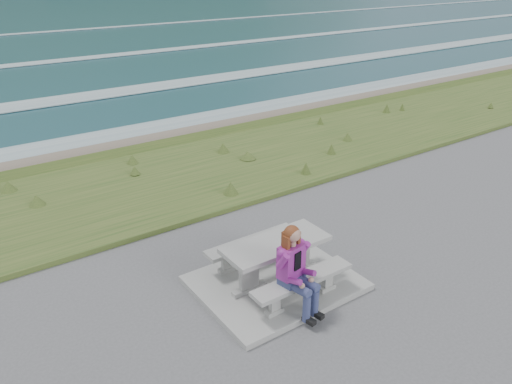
# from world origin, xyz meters

# --- Properties ---
(concrete_slab) EXTENTS (2.60, 2.10, 0.10)m
(concrete_slab) POSITION_xyz_m (0.00, 0.00, 0.05)
(concrete_slab) COLOR #9A9A95
(concrete_slab) RESTS_ON ground
(picnic_table) EXTENTS (1.80, 0.75, 0.75)m
(picnic_table) POSITION_xyz_m (0.00, 0.00, 0.68)
(picnic_table) COLOR #9A9A95
(picnic_table) RESTS_ON concrete_slab
(bench_landward) EXTENTS (1.80, 0.35, 0.45)m
(bench_landward) POSITION_xyz_m (0.00, -0.70, 0.45)
(bench_landward) COLOR #9A9A95
(bench_landward) RESTS_ON concrete_slab
(bench_seaward) EXTENTS (1.80, 0.35, 0.45)m
(bench_seaward) POSITION_xyz_m (0.00, 0.70, 0.45)
(bench_seaward) COLOR #9A9A95
(bench_seaward) RESTS_ON concrete_slab
(grass_verge) EXTENTS (160.00, 4.50, 0.22)m
(grass_verge) POSITION_xyz_m (0.00, 5.00, 0.00)
(grass_verge) COLOR #2D4C1C
(grass_verge) RESTS_ON ground
(shore_drop) EXTENTS (160.00, 0.80, 2.20)m
(shore_drop) POSITION_xyz_m (0.00, 7.90, 0.00)
(shore_drop) COLOR brown
(shore_drop) RESTS_ON ground
(ocean) EXTENTS (1600.00, 1600.00, 0.09)m
(ocean) POSITION_xyz_m (0.00, 25.09, -1.74)
(ocean) COLOR #204E5A
(ocean) RESTS_ON ground
(seated_woman) EXTENTS (0.51, 0.77, 1.43)m
(seated_woman) POSITION_xyz_m (-0.20, -0.83, 0.63)
(seated_woman) COLOR navy
(seated_woman) RESTS_ON concrete_slab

